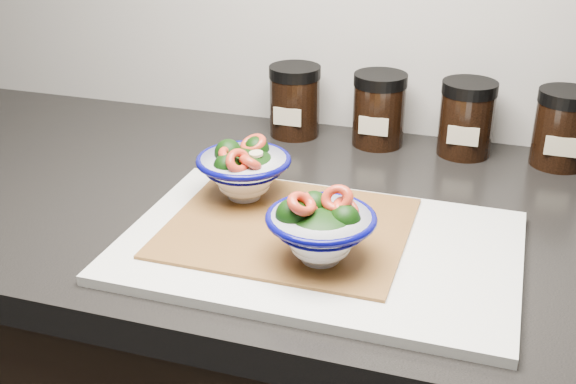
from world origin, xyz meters
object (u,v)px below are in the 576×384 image
(cutting_board, at_px, (319,246))
(bowl_right, at_px, (321,229))
(spice_jar_a, at_px, (295,101))
(spice_jar_c, at_px, (466,118))
(spice_jar_d, at_px, (563,128))
(spice_jar_b, at_px, (379,109))
(bowl_left, at_px, (243,170))

(cutting_board, xyz_separation_m, bowl_right, (0.01, -0.04, 0.05))
(cutting_board, bearing_deg, spice_jar_a, 111.72)
(cutting_board, height_order, spice_jar_a, spice_jar_a)
(spice_jar_c, bearing_deg, spice_jar_d, 0.00)
(cutting_board, distance_m, spice_jar_d, 0.44)
(spice_jar_b, bearing_deg, bowl_right, -87.60)
(spice_jar_b, xyz_separation_m, spice_jar_d, (0.27, 0.00, 0.00))
(bowl_right, height_order, spice_jar_d, spice_jar_d)
(spice_jar_a, relative_size, spice_jar_b, 1.00)
(spice_jar_b, distance_m, spice_jar_c, 0.13)
(spice_jar_a, relative_size, spice_jar_c, 1.00)
(spice_jar_a, height_order, spice_jar_d, same)
(spice_jar_a, bearing_deg, spice_jar_b, 0.00)
(spice_jar_b, xyz_separation_m, spice_jar_c, (0.13, 0.00, 0.00))
(spice_jar_d, bearing_deg, cutting_board, -127.04)
(cutting_board, relative_size, spice_jar_a, 3.98)
(spice_jar_b, relative_size, spice_jar_d, 1.00)
(bowl_right, bearing_deg, bowl_left, 138.38)
(bowl_left, bearing_deg, bowl_right, -41.62)
(bowl_left, distance_m, spice_jar_a, 0.27)
(bowl_left, relative_size, spice_jar_d, 1.07)
(bowl_right, distance_m, spice_jar_c, 0.41)
(cutting_board, distance_m, bowl_right, 0.07)
(cutting_board, relative_size, spice_jar_d, 3.98)
(spice_jar_b, bearing_deg, spice_jar_d, 0.00)
(bowl_left, xyz_separation_m, spice_jar_b, (0.12, 0.27, 0.00))
(spice_jar_c, xyz_separation_m, spice_jar_d, (0.14, 0.00, 0.00))
(spice_jar_b, bearing_deg, bowl_left, -113.51)
(bowl_right, distance_m, spice_jar_b, 0.39)
(spice_jar_b, height_order, spice_jar_c, same)
(spice_jar_a, bearing_deg, bowl_right, -68.79)
(bowl_left, distance_m, bowl_right, 0.18)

